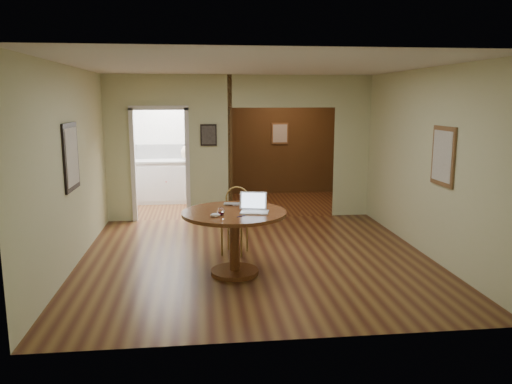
{
  "coord_description": "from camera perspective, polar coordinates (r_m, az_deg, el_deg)",
  "views": [
    {
      "loc": [
        -0.79,
        -6.84,
        2.25
      ],
      "look_at": [
        -0.02,
        -0.2,
        1.01
      ],
      "focal_mm": 35.0,
      "sensor_mm": 36.0,
      "label": 1
    }
  ],
  "objects": [
    {
      "name": "kitchen_cabinet",
      "position": [
        11.2,
        -9.37,
        1.26
      ],
      "size": [
        2.06,
        0.6,
        0.94
      ],
      "color": "white",
      "rests_on": "ground"
    },
    {
      "name": "pen",
      "position": [
        6.11,
        -1.7,
        -2.78
      ],
      "size": [
        0.11,
        0.09,
        0.01
      ],
      "primitive_type": "cylinder",
      "rotation": [
        0.0,
        1.57,
        0.67
      ],
      "color": "navy",
      "rests_on": "dining_table"
    },
    {
      "name": "dining_table",
      "position": [
        6.45,
        -2.49,
        -4.11
      ],
      "size": [
        1.34,
        1.34,
        0.84
      ],
      "rotation": [
        0.0,
        0.0,
        0.34
      ],
      "color": "brown",
      "rests_on": "ground"
    },
    {
      "name": "floor",
      "position": [
        7.24,
        -0.01,
        -7.56
      ],
      "size": [
        5.0,
        5.0,
        0.0
      ],
      "primitive_type": "plane",
      "color": "#431F13",
      "rests_on": "ground"
    },
    {
      "name": "mouse",
      "position": [
        6.09,
        -4.68,
        -2.65
      ],
      "size": [
        0.12,
        0.07,
        0.05
      ],
      "primitive_type": "ellipsoid",
      "rotation": [
        0.0,
        0.0,
        0.01
      ],
      "color": "white",
      "rests_on": "dining_table"
    },
    {
      "name": "room_shell",
      "position": [
        9.99,
        -4.74,
        4.97
      ],
      "size": [
        5.2,
        7.5,
        5.0
      ],
      "color": "silver",
      "rests_on": "ground"
    },
    {
      "name": "open_laptop",
      "position": [
        6.35,
        -0.24,
        -1.7
      ],
      "size": [
        0.39,
        0.37,
        0.25
      ],
      "rotation": [
        0.0,
        0.0,
        -0.23
      ],
      "color": "white",
      "rests_on": "dining_table"
    },
    {
      "name": "chair",
      "position": [
        7.38,
        -2.33,
        -2.81
      ],
      "size": [
        0.54,
        0.54,
        0.98
      ],
      "rotation": [
        0.0,
        0.0,
        -0.38
      ],
      "color": "olive",
      "rests_on": "ground"
    },
    {
      "name": "closed_laptop",
      "position": [
        6.71,
        -2.18,
        -1.48
      ],
      "size": [
        0.38,
        0.26,
        0.03
      ],
      "primitive_type": "imported",
      "rotation": [
        0.0,
        0.0,
        -0.09
      ],
      "color": "silver",
      "rests_on": "dining_table"
    },
    {
      "name": "wine_glass",
      "position": [
        6.19,
        -4.02,
        -2.2
      ],
      "size": [
        0.09,
        0.09,
        0.1
      ],
      "primitive_type": null,
      "color": "white",
      "rests_on": "dining_table"
    },
    {
      "name": "grocery_bag",
      "position": [
        11.1,
        -7.76,
        4.5
      ],
      "size": [
        0.36,
        0.31,
        0.32
      ],
      "primitive_type": "ellipsoid",
      "rotation": [
        0.0,
        0.0,
        0.13
      ],
      "color": "tan",
      "rests_on": "kitchen_cabinet"
    }
  ]
}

